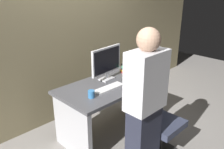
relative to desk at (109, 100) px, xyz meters
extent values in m
plane|color=gray|center=(0.00, 0.00, -0.51)|extent=(9.00, 9.00, 0.00)
cube|color=#8C7F5B|center=(0.00, 0.87, 0.99)|extent=(6.40, 0.10, 3.00)
cube|color=#4C4C51|center=(0.00, 0.00, 0.21)|extent=(1.38, 0.76, 0.04)
cube|color=#B2B2B7|center=(-0.63, 0.00, -0.16)|extent=(0.06, 0.68, 0.70)
cube|color=#B2B2B7|center=(0.63, 0.00, -0.16)|extent=(0.06, 0.68, 0.70)
cylinder|color=black|center=(0.08, -0.79, -0.28)|extent=(0.05, 0.05, 0.39)
cube|color=#33384C|center=(0.08, -0.79, -0.05)|extent=(0.44, 0.44, 0.08)
cube|color=#33384C|center=(0.08, -0.60, 0.21)|extent=(0.40, 0.06, 0.44)
cube|color=#262838|center=(-0.34, -0.84, -0.08)|extent=(0.34, 0.20, 0.85)
cube|color=silver|center=(-0.34, -0.84, 0.63)|extent=(0.40, 0.24, 0.58)
sphere|color=tan|center=(-0.34, -0.84, 1.02)|extent=(0.22, 0.22, 0.22)
cube|color=silver|center=(0.09, 0.15, 0.24)|extent=(0.21, 0.16, 0.02)
cube|color=silver|center=(0.09, 0.15, 0.29)|extent=(0.04, 0.03, 0.08)
cube|color=silver|center=(0.09, 0.15, 0.51)|extent=(0.54, 0.08, 0.36)
cube|color=black|center=(0.09, 0.13, 0.51)|extent=(0.50, 0.05, 0.32)
cube|color=white|center=(-0.11, -0.10, 0.24)|extent=(0.43, 0.14, 0.02)
ellipsoid|color=black|center=(0.22, -0.08, 0.25)|extent=(0.06, 0.10, 0.03)
cylinder|color=#3372B2|center=(-0.42, -0.13, 0.28)|extent=(0.08, 0.08, 0.09)
cube|color=red|center=(0.51, 0.12, 0.25)|extent=(0.19, 0.18, 0.03)
cube|color=gold|center=(0.50, 0.14, 0.27)|extent=(0.17, 0.14, 0.02)
cube|color=#594C72|center=(0.51, 0.12, 0.30)|extent=(0.18, 0.19, 0.03)
cube|color=#338C59|center=(0.50, 0.12, 0.33)|extent=(0.19, 0.13, 0.04)
cube|color=black|center=(0.52, 0.13, 0.36)|extent=(0.19, 0.12, 0.02)
cube|color=black|center=(0.42, -0.15, 0.24)|extent=(0.09, 0.15, 0.01)
camera|label=1|loc=(-2.01, -2.06, 1.49)|focal=38.11mm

